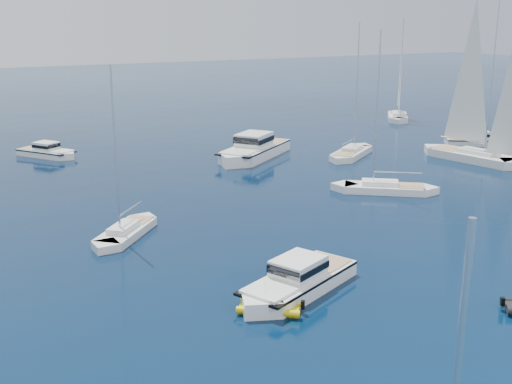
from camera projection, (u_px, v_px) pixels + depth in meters
motor_cruiser_centre at (296, 292)px, 35.87m from camera, size 10.03×6.42×2.53m
motor_cruiser_far_r at (478, 145)px, 77.37m from camera, size 8.52×7.11×2.25m
motor_cruiser_distant at (253, 158)px, 70.39m from camera, size 13.16×10.98×3.48m
motor_cruiser_horizon at (48, 157)px, 70.86m from camera, size 6.52×8.16×2.13m
sailboat_mid_r at (384, 192)px, 56.46m from camera, size 9.40×8.22×14.63m
sailboat_mid_l at (126, 236)px, 45.09m from camera, size 7.53×7.71×12.57m
sailboat_centre at (351, 156)px, 71.19m from camera, size 10.05×7.96×15.14m
sailboat_sails_r at (473, 161)px, 68.91m from camera, size 5.64×13.78×19.68m
sailboat_sails_far at (397, 119)px, 97.27m from camera, size 8.95×10.01×15.72m
tender_yellow at (270, 311)px, 33.48m from camera, size 3.94×3.70×0.95m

